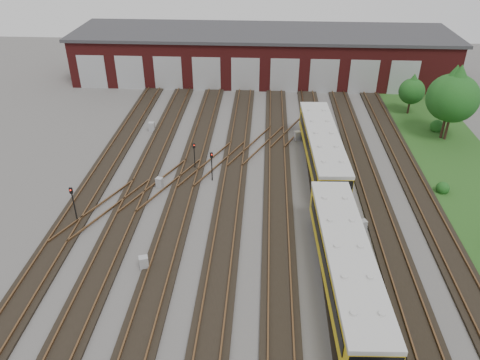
{
  "coord_description": "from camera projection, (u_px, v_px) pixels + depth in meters",
  "views": [
    {
      "loc": [
        0.78,
        -24.28,
        21.4
      ],
      "look_at": [
        -1.14,
        8.06,
        2.0
      ],
      "focal_mm": 35.0,
      "sensor_mm": 36.0,
      "label": 1
    }
  ],
  "objects": [
    {
      "name": "metro_train",
      "position": [
        346.0,
        266.0,
        28.93
      ],
      "size": [
        3.37,
        47.34,
        3.15
      ],
      "rotation": [
        0.0,
        0.0,
        0.04
      ],
      "color": "black",
      "rests_on": "ground"
    },
    {
      "name": "bush_0",
      "position": [
        443.0,
        187.0,
        39.63
      ],
      "size": [
        1.12,
        1.12,
        1.12
      ],
      "primitive_type": "sphere",
      "color": "#134012",
      "rests_on": "ground"
    },
    {
      "name": "relay_cabinet_0",
      "position": [
        160.0,
        183.0,
        40.4
      ],
      "size": [
        0.66,
        0.6,
        0.92
      ],
      "primitive_type": "cube",
      "rotation": [
        0.0,
        0.0,
        -0.31
      ],
      "color": "#999B9E",
      "rests_on": "ground"
    },
    {
      "name": "relay_cabinet_1",
      "position": [
        152.0,
        127.0,
        50.25
      ],
      "size": [
        0.61,
        0.51,
        1.0
      ],
      "primitive_type": "cube",
      "rotation": [
        0.0,
        0.0,
        -0.01
      ],
      "color": "#999B9E",
      "rests_on": "ground"
    },
    {
      "name": "signal_mast_2",
      "position": [
        212.0,
        163.0,
        40.7
      ],
      "size": [
        0.27,
        0.27,
        2.77
      ],
      "rotation": [
        0.0,
        0.0,
        0.42
      ],
      "color": "black",
      "rests_on": "ground"
    },
    {
      "name": "tree_2",
      "position": [
        456.0,
        93.0,
        46.1
      ],
      "size": [
        4.8,
        4.8,
        7.95
      ],
      "color": "#321E16",
      "rests_on": "ground"
    },
    {
      "name": "tree_1",
      "position": [
        412.0,
        88.0,
        53.03
      ],
      "size": [
        2.91,
        2.91,
        4.82
      ],
      "color": "#321E16",
      "rests_on": "ground"
    },
    {
      "name": "signal_mast_1",
      "position": [
        194.0,
        153.0,
        42.48
      ],
      "size": [
        0.25,
        0.25,
        2.63
      ],
      "rotation": [
        0.0,
        0.0,
        0.42
      ],
      "color": "black",
      "rests_on": "ground"
    },
    {
      "name": "bush_1",
      "position": [
        437.0,
        125.0,
        50.18
      ],
      "size": [
        1.44,
        1.44,
        1.44
      ],
      "primitive_type": "sphere",
      "color": "#134012",
      "rests_on": "ground"
    },
    {
      "name": "relay_cabinet_4",
      "position": [
        362.0,
        226.0,
        34.97
      ],
      "size": [
        0.72,
        0.66,
        0.97
      ],
      "primitive_type": "cube",
      "rotation": [
        0.0,
        0.0,
        0.37
      ],
      "color": "#999B9E",
      "rests_on": "ground"
    },
    {
      "name": "signal_mast_3",
      "position": [
        333.0,
        187.0,
        37.08
      ],
      "size": [
        0.29,
        0.27,
        2.93
      ],
      "rotation": [
        0.0,
        0.0,
        -0.3
      ],
      "color": "black",
      "rests_on": "ground"
    },
    {
      "name": "track_network",
      "position": [
        248.0,
        259.0,
        32.28
      ],
      "size": [
        30.4,
        70.0,
        0.33
      ],
      "color": "black",
      "rests_on": "ground"
    },
    {
      "name": "tree_0",
      "position": [
        452.0,
        92.0,
        46.45
      ],
      "size": [
        4.73,
        4.73,
        7.83
      ],
      "color": "#321E16",
      "rests_on": "ground"
    },
    {
      "name": "signal_mast_0",
      "position": [
        73.0,
        200.0,
        35.26
      ],
      "size": [
        0.25,
        0.24,
        3.07
      ],
      "rotation": [
        0.0,
        0.0,
        0.1
      ],
      "color": "black",
      "rests_on": "ground"
    },
    {
      "name": "ground",
      "position": [
        250.0,
        266.0,
        31.83
      ],
      "size": [
        120.0,
        120.0,
        0.0
      ],
      "primitive_type": "plane",
      "color": "#464341",
      "rests_on": "ground"
    },
    {
      "name": "relay_cabinet_3",
      "position": [
        297.0,
        136.0,
        48.41
      ],
      "size": [
        0.72,
        0.66,
        0.97
      ],
      "primitive_type": "cube",
      "rotation": [
        0.0,
        0.0,
        0.37
      ],
      "color": "#999B9E",
      "rests_on": "ground"
    },
    {
      "name": "bush_2",
      "position": [
        452.0,
        113.0,
        52.96
      ],
      "size": [
        1.42,
        1.42,
        1.42
      ],
      "primitive_type": "sphere",
      "color": "#134012",
      "rests_on": "ground"
    },
    {
      "name": "grass_verge",
      "position": [
        479.0,
        196.0,
        39.41
      ],
      "size": [
        8.0,
        55.0,
        0.05
      ],
      "primitive_type": "cube",
      "color": "#1C4918",
      "rests_on": "ground"
    },
    {
      "name": "relay_cabinet_2",
      "position": [
        144.0,
        263.0,
        31.37
      ],
      "size": [
        0.73,
        0.67,
        1.0
      ],
      "primitive_type": "cube",
      "rotation": [
        0.0,
        0.0,
        0.33
      ],
      "color": "#999B9E",
      "rests_on": "ground"
    },
    {
      "name": "maintenance_shed",
      "position": [
        262.0,
        54.0,
        64.41
      ],
      "size": [
        51.0,
        12.5,
        6.35
      ],
      "color": "#541515",
      "rests_on": "ground"
    }
  ]
}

